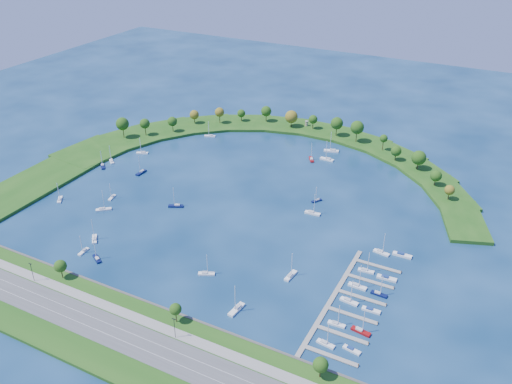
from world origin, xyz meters
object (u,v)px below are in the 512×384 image
at_px(moored_boat_13, 327,159).
at_px(docked_boat_2, 336,324).
at_px(docked_boat_9, 387,278).
at_px(docked_boat_10, 381,252).
at_px(moored_boat_19, 210,136).
at_px(docked_boat_3, 361,331).
at_px(moored_boat_3, 141,172).
at_px(moored_boat_0, 237,309).
at_px(moored_boat_12, 291,275).
at_px(moored_boat_16, 94,239).
at_px(docked_boat_1, 352,350).
at_px(docked_boat_7, 379,294).
at_px(moored_boat_5, 311,159).
at_px(docked_boat_5, 371,310).
at_px(docked_boat_8, 366,270).
at_px(moored_boat_17, 317,200).
at_px(dock_system, 348,303).
at_px(moored_boat_11, 206,273).
at_px(moored_boat_2, 103,166).
at_px(moored_boat_6, 83,251).
at_px(moored_boat_18, 176,205).
at_px(moored_boat_8, 112,197).
at_px(moored_boat_1, 111,161).
at_px(docked_boat_6, 357,286).
at_px(moored_boat_4, 331,150).
at_px(moored_boat_7, 312,213).
at_px(moored_boat_10, 97,258).
at_px(moored_boat_15, 103,209).
at_px(moored_boat_9, 60,199).
at_px(docked_boat_11, 402,255).
at_px(harbor_tower, 307,123).
at_px(docked_boat_4, 349,301).
at_px(docked_boat_0, 326,343).

distance_m(moored_boat_13, docked_boat_2, 161.73).
distance_m(docked_boat_9, docked_boat_10, 20.89).
xyz_separation_m(moored_boat_19, docked_boat_3, (164.20, -146.66, 0.02)).
bearing_deg(moored_boat_3, moored_boat_0, 56.07).
bearing_deg(docked_boat_10, moored_boat_13, 134.87).
height_order(moored_boat_12, moored_boat_16, moored_boat_12).
relative_size(moored_boat_3, docked_boat_1, 1.64).
height_order(moored_boat_19, docked_boat_7, moored_boat_19).
distance_m(moored_boat_5, moored_boat_19, 83.04).
bearing_deg(docked_boat_5, docked_boat_2, -126.06).
distance_m(docked_boat_1, docked_boat_8, 53.61).
distance_m(moored_boat_16, docked_boat_7, 148.39).
bearing_deg(moored_boat_17, dock_system, 63.95).
bearing_deg(docked_boat_9, moored_boat_16, -168.04).
distance_m(moored_boat_3, docked_boat_5, 182.59).
bearing_deg(docked_boat_10, dock_system, -83.73).
bearing_deg(dock_system, moored_boat_11, -170.61).
distance_m(moored_boat_2, moored_boat_6, 98.46).
relative_size(moored_boat_18, moored_boat_19, 1.07).
bearing_deg(moored_boat_12, moored_boat_8, 86.52).
bearing_deg(moored_boat_5, docked_boat_3, 178.66).
distance_m(dock_system, docked_boat_2, 15.16).
distance_m(dock_system, moored_boat_1, 200.80).
xyz_separation_m(dock_system, moored_boat_6, (-132.78, -24.30, 0.51)).
relative_size(docked_boat_5, docked_boat_10, 0.67).
height_order(moored_boat_3, moored_boat_18, moored_boat_18).
distance_m(moored_boat_3, moored_boat_12, 141.88).
relative_size(moored_boat_2, docked_boat_6, 0.95).
bearing_deg(moored_boat_4, moored_boat_16, 50.57).
bearing_deg(moored_boat_7, moored_boat_19, 145.03).
relative_size(moored_boat_10, moored_boat_17, 1.18).
distance_m(moored_boat_6, moored_boat_19, 157.79).
xyz_separation_m(moored_boat_15, docked_boat_1, (162.54, -38.66, -0.37)).
distance_m(moored_boat_10, docked_boat_3, 133.60).
bearing_deg(moored_boat_1, dock_system, -160.47).
relative_size(moored_boat_9, docked_boat_11, 1.21).
relative_size(moored_boat_1, moored_boat_6, 1.16).
distance_m(moored_boat_9, docked_boat_5, 193.64).
height_order(harbor_tower, docked_boat_7, docked_boat_7).
xyz_separation_m(moored_boat_12, docked_boat_11, (43.17, 41.22, -0.22)).
distance_m(moored_boat_1, docked_boat_2, 206.36).
bearing_deg(moored_boat_0, moored_boat_1, -115.45).
bearing_deg(moored_boat_1, moored_boat_5, -113.18).
xyz_separation_m(moored_boat_10, docked_boat_6, (122.60, 39.12, 0.04)).
distance_m(moored_boat_6, moored_boat_18, 61.40).
relative_size(docked_boat_1, docked_boat_2, 0.69).
xyz_separation_m(moored_boat_1, docked_boat_4, (190.45, -63.00, 0.02)).
height_order(docked_boat_7, docked_boat_10, docked_boat_10).
relative_size(docked_boat_1, docked_boat_3, 0.62).
height_order(docked_boat_0, docked_boat_7, docked_boat_0).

